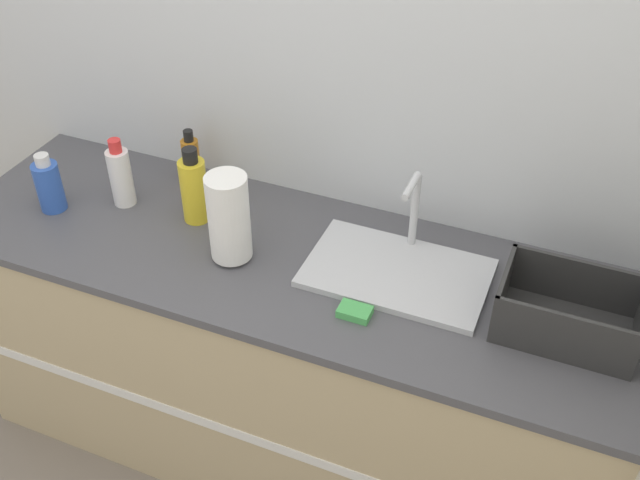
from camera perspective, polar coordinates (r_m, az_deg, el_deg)
The scene contains 10 objects.
wall_back at distance 2.32m, azimuth 0.56°, elevation 11.94°, with size 4.53×0.06×2.60m.
counter_cabinet at distance 2.56m, azimuth -2.66°, elevation -8.90°, with size 2.15×0.69×0.90m.
sink at distance 2.18m, azimuth 5.94°, elevation -2.22°, with size 0.53×0.32×0.27m.
paper_towel_roll at distance 2.17m, azimuth -6.95°, elevation 1.66°, with size 0.12×0.12×0.28m.
dish_rack at distance 2.08m, azimuth 18.35°, elevation -5.44°, with size 0.36×0.24×0.16m.
bottle_amber at distance 2.54m, azimuth -9.77°, elevation 5.91°, with size 0.06×0.06×0.21m.
bottle_blue at distance 2.54m, azimuth -19.96°, elevation 3.94°, with size 0.08×0.08×0.20m.
bottle_yellow at distance 2.36m, azimuth -9.58°, elevation 3.87°, with size 0.08×0.08×0.26m.
bottle_white_spray at distance 2.49m, azimuth -14.95°, elevation 4.75°, with size 0.07×0.07×0.24m.
sponge at distance 2.05m, azimuth 2.67°, elevation -5.48°, with size 0.09×0.06×0.02m.
Camera 1 is at (0.78, -1.24, 2.32)m, focal length 42.00 mm.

